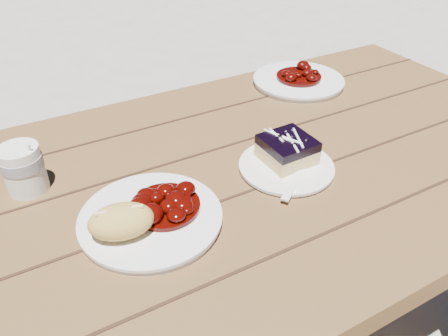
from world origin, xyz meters
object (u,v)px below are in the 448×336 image
dessert_plate (286,167)px  second_plate (298,81)px  bread_roll (121,221)px  picnic_table (142,261)px  main_plate (151,219)px  blueberry_cake (287,149)px  coffee_cup (24,169)px

dessert_plate → second_plate: size_ratio=0.76×
bread_roll → picnic_table: bearing=63.9°
bread_roll → dessert_plate: size_ratio=0.57×
main_plate → picnic_table: bearing=98.2°
bread_roll → dessert_plate: bread_roll is taller
main_plate → blueberry_cake: 0.31m
dessert_plate → blueberry_cake: blueberry_cake is taller
bread_roll → second_plate: bread_roll is taller
dessert_plate → main_plate: bearing=-176.8°
blueberry_cake → coffee_cup: size_ratio=1.05×
dessert_plate → blueberry_cake: 0.04m
picnic_table → second_plate: bearing=24.5°
picnic_table → bread_roll: size_ratio=18.78×
picnic_table → blueberry_cake: (0.32, -0.04, 0.20)m
bread_roll → dessert_plate: (0.36, 0.04, -0.04)m
blueberry_cake → second_plate: blueberry_cake is taller
main_plate → coffee_cup: 0.27m
picnic_table → coffee_cup: (-0.16, 0.13, 0.21)m
main_plate → second_plate: bearing=30.5°
dessert_plate → coffee_cup: 0.51m
main_plate → dessert_plate: (0.30, 0.02, -0.00)m
second_plate → picnic_table: bearing=-155.5°
blueberry_cake → second_plate: (0.26, 0.30, -0.03)m
blueberry_cake → second_plate: 0.40m
main_plate → second_plate: 0.66m
picnic_table → main_plate: bearing=-81.8°
bread_roll → coffee_cup: bearing=117.2°
coffee_cup → second_plate: (0.74, 0.13, -0.04)m
picnic_table → coffee_cup: coffee_cup is taller
dessert_plate → blueberry_cake: size_ratio=1.91×
second_plate → blueberry_cake: bearing=-130.5°
dessert_plate → second_plate: second_plate is taller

